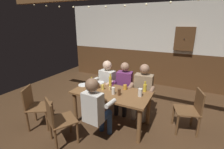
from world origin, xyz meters
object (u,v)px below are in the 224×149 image
Objects in this scene: person_0 at (106,82)px; wall_dart_cabinet at (184,39)px; chair_empty_near_left at (58,120)px; dining_table at (112,97)px; person_2 at (143,88)px; bottle_1 at (145,88)px; pint_glass_6 at (93,89)px; plate_1 at (84,85)px; table_candle at (110,88)px; pint_glass_3 at (103,87)px; pint_glass_2 at (119,92)px; pint_glass_0 at (125,87)px; plate_0 at (99,83)px; pint_glass_5 at (113,91)px; person_3 at (96,108)px; pint_glass_1 at (98,86)px; pint_glass_4 at (140,93)px; chair_empty_far_end at (191,110)px; chair_empty_near_right at (35,106)px; bottle_0 at (92,85)px; bottle_2 at (110,81)px; person_1 at (124,85)px.

person_0 is 1.72× the size of wall_dart_cabinet.
dining_table is at bearing 90.00° from chair_empty_near_left.
person_2 is 5.55× the size of bottle_1.
plate_1 is at bearing 151.38° from pint_glass_6.
table_candle is 0.15m from pint_glass_3.
pint_glass_2 is 0.44m from pint_glass_3.
person_0 reaches higher than pint_glass_0.
pint_glass_0 is at bearing 49.87° from dining_table.
pint_glass_5 is at bearing -36.09° from plate_0.
person_3 is at bearing -102.80° from pint_glass_0.
pint_glass_0 is 0.80× the size of pint_glass_2.
pint_glass_1 is (-0.28, -0.03, 0.02)m from table_candle.
pint_glass_4 is at bearing -101.08° from wall_dart_cabinet.
chair_empty_far_end is 1.46m from pint_glass_2.
pint_glass_6 is (-0.93, -0.23, -0.03)m from pint_glass_4.
chair_empty_near_left is at bearing -101.77° from pint_glass_1.
chair_empty_far_end is at bearing 9.43° from bottle_1.
chair_empty_far_end is 1.94m from pint_glass_1.
person_0 is 1.00m from pint_glass_2.
chair_empty_near_right and chair_empty_far_end have the same top height.
wall_dart_cabinet is (1.67, 3.67, 1.15)m from chair_empty_near_left.
bottle_2 is (0.25, 0.36, 0.01)m from bottle_0.
person_3 is 1.07m from plate_0.
person_0 is 1.34m from person_3.
pint_glass_4 is 2.81m from wall_dart_cabinet.
chair_empty_far_end is at bearing -177.30° from person_0.
plate_0 is 2.30× the size of pint_glass_6.
pint_glass_1 is (-0.36, -0.59, 0.13)m from person_1.
wall_dart_cabinet is (0.90, 2.46, 0.83)m from pint_glass_0.
plate_1 is at bearing -157.42° from bottle_2.
bottle_1 reaches higher than pint_glass_2.
person_3 is 11.40× the size of pint_glass_1.
pint_glass_5 is (0.57, -0.42, 0.07)m from plate_0.
dining_table is 0.36m from pint_glass_0.
pint_glass_0 is (1.56, 1.03, 0.32)m from chair_empty_near_right.
pint_glass_5 is at bearing -141.67° from bottle_1.
pint_glass_6 is at bearing -111.27° from bottle_2.
dining_table is 14.70× the size of pint_glass_3.
person_3 is at bearing 81.53° from person_1.
pint_glass_0 is 0.32m from pint_glass_2.
chair_empty_near_right is at bearing 34.64° from person_2.
pint_glass_1 is at bearing -64.38° from plate_0.
plate_1 is 1.67× the size of pint_glass_5.
chair_empty_far_end is 1.99m from pint_glass_6.
table_candle is at bearing 5.69° from pint_glass_1.
person_3 is at bearing -108.32° from wall_dart_cabinet.
pint_glass_0 reaches higher than plate_0.
bottle_1 is at bearing 77.94° from chair_empty_near_left.
pint_glass_4 is (0.11, -0.58, 0.14)m from person_2.
wall_dart_cabinet reaches higher than bottle_1.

